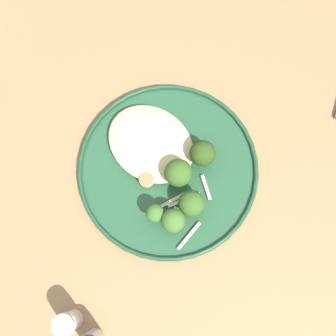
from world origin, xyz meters
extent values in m
plane|color=#47423D|center=(0.00, 0.00, 0.00)|extent=(6.00, 6.00, 0.00)
cube|color=#9E754C|center=(0.00, 0.00, 0.72)|extent=(1.40, 1.00, 0.04)
cylinder|color=#235133|center=(0.04, 0.01, 0.74)|extent=(0.29, 0.29, 0.01)
torus|color=#204B2E|center=(0.04, 0.01, 0.75)|extent=(0.29, 0.29, 0.01)
ellipsoid|color=beige|center=(-0.01, 0.03, 0.76)|extent=(0.15, 0.12, 0.02)
cylinder|color=#E5C689|center=(-0.01, 0.03, 0.76)|extent=(0.02, 0.02, 0.01)
cylinder|color=#958159|center=(-0.01, 0.03, 0.77)|extent=(0.02, 0.02, 0.00)
cylinder|color=#E5C689|center=(-0.03, 0.07, 0.76)|extent=(0.03, 0.03, 0.01)
cylinder|color=#958159|center=(-0.03, 0.07, 0.77)|extent=(0.02, 0.02, 0.00)
cylinder|color=#DBB77A|center=(-0.02, 0.00, 0.76)|extent=(0.03, 0.03, 0.01)
cylinder|color=#8E774F|center=(-0.02, 0.00, 0.77)|extent=(0.03, 0.03, 0.00)
cylinder|color=#DBB77A|center=(0.02, -0.02, 0.76)|extent=(0.02, 0.02, 0.01)
cylinder|color=#8E774F|center=(0.02, -0.02, 0.77)|extent=(0.02, 0.02, 0.00)
cylinder|color=#7A994C|center=(0.06, 0.01, 0.76)|extent=(0.02, 0.02, 0.03)
sphere|color=#386023|center=(0.06, 0.01, 0.79)|extent=(0.04, 0.04, 0.04)
cylinder|color=#7A994C|center=(0.07, -0.06, 0.76)|extent=(0.02, 0.02, 0.03)
sphere|color=#42702D|center=(0.07, -0.06, 0.79)|extent=(0.03, 0.03, 0.03)
cylinder|color=#7A994C|center=(0.10, -0.05, 0.76)|extent=(0.01, 0.01, 0.03)
sphere|color=#42702D|center=(0.10, -0.05, 0.79)|extent=(0.04, 0.04, 0.04)
cylinder|color=#89A356|center=(0.07, 0.06, 0.76)|extent=(0.01, 0.01, 0.02)
sphere|color=#2D4C19|center=(0.07, 0.06, 0.79)|extent=(0.04, 0.04, 0.04)
cylinder|color=#7A994C|center=(0.10, -0.01, 0.76)|extent=(0.02, 0.02, 0.02)
sphere|color=#386023|center=(0.10, -0.01, 0.79)|extent=(0.04, 0.04, 0.04)
cube|color=silver|center=(0.10, 0.03, 0.75)|extent=(0.04, 0.03, 0.00)
cube|color=silver|center=(0.09, -0.01, 0.75)|extent=(0.03, 0.05, 0.00)
cube|color=silver|center=(0.07, -0.02, 0.75)|extent=(0.02, 0.05, 0.00)
cube|color=silver|center=(0.13, -0.05, 0.75)|extent=(0.01, 0.05, 0.00)
cylinder|color=white|center=(0.07, -0.26, 0.77)|extent=(0.03, 0.03, 0.05)
cylinder|color=silver|center=(0.07, -0.26, 0.80)|extent=(0.03, 0.03, 0.01)
camera|label=1|loc=(0.13, -0.10, 1.41)|focal=45.08mm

